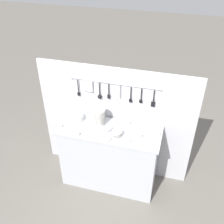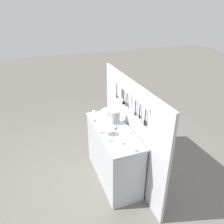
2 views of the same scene
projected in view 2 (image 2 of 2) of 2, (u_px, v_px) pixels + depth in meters
ground_plane at (113, 176)px, 3.78m from camera, size 20.00×20.00×0.00m
counter at (113, 154)px, 3.56m from camera, size 1.34×0.52×0.96m
back_wall at (130, 131)px, 3.49m from camera, size 2.14×0.11×1.69m
bowl_stack_tall_left at (115, 117)px, 3.45m from camera, size 0.15×0.15×0.24m
bowl_stack_back_corner at (110, 132)px, 3.19m from camera, size 0.12×0.12×0.08m
plate_stack at (107, 112)px, 3.75m from camera, size 0.19×0.19×0.09m
steel_mixing_bowl at (112, 127)px, 3.36m from camera, size 0.12×0.12×0.03m
cup_by_caddy at (135, 150)px, 2.84m from camera, size 0.05×0.05×0.05m
cup_back_left at (109, 140)px, 3.04m from camera, size 0.05×0.05×0.05m
cup_edge_near at (94, 112)px, 3.82m from camera, size 0.05×0.05×0.05m
cup_beside_plates at (93, 120)px, 3.56m from camera, size 0.05×0.05×0.05m
cup_edge_far at (101, 132)px, 3.23m from camera, size 0.05×0.05×0.05m
cup_centre at (129, 132)px, 3.21m from camera, size 0.05×0.05×0.05m
cup_mid_row at (122, 143)px, 2.98m from camera, size 0.05×0.05×0.05m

